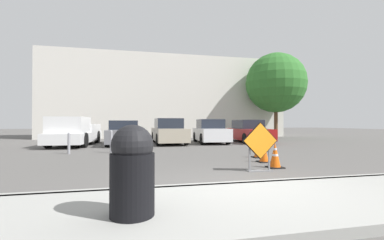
{
  "coord_description": "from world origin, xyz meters",
  "views": [
    {
      "loc": [
        -1.98,
        -4.71,
        1.3
      ],
      "look_at": [
        0.53,
        6.58,
        1.43
      ],
      "focal_mm": 24.0,
      "sensor_mm": 36.0,
      "label": 1
    }
  ],
  "objects_px": {
    "bollard_nearest": "(111,141)",
    "bollard_second": "(69,143)",
    "traffic_cone_nearest": "(275,155)",
    "parked_car_nearest": "(124,133)",
    "parked_car_second": "(169,132)",
    "pickup_truck": "(74,133)",
    "trash_bin": "(132,170)",
    "traffic_cone_second": "(264,151)",
    "parked_car_third": "(210,132)",
    "parked_car_fourth": "(248,132)",
    "road_closed_sign": "(260,145)",
    "traffic_cone_third": "(258,148)"
  },
  "relations": [
    {
      "from": "parked_car_fourth",
      "to": "road_closed_sign",
      "type": "bearing_deg",
      "value": 68.75
    },
    {
      "from": "traffic_cone_nearest",
      "to": "trash_bin",
      "type": "distance_m",
      "value": 5.27
    },
    {
      "from": "parked_car_third",
      "to": "bollard_nearest",
      "type": "distance_m",
      "value": 7.29
    },
    {
      "from": "parked_car_nearest",
      "to": "parked_car_second",
      "type": "height_order",
      "value": "parked_car_second"
    },
    {
      "from": "traffic_cone_third",
      "to": "bollard_second",
      "type": "xyz_separation_m",
      "value": [
        -7.21,
        2.76,
        0.11
      ]
    },
    {
      "from": "bollard_second",
      "to": "bollard_nearest",
      "type": "bearing_deg",
      "value": 0.0
    },
    {
      "from": "bollard_second",
      "to": "parked_car_nearest",
      "type": "bearing_deg",
      "value": 64.97
    },
    {
      "from": "parked_car_nearest",
      "to": "bollard_second",
      "type": "height_order",
      "value": "parked_car_nearest"
    },
    {
      "from": "parked_car_third",
      "to": "traffic_cone_second",
      "type": "bearing_deg",
      "value": 89.44
    },
    {
      "from": "traffic_cone_second",
      "to": "traffic_cone_nearest",
      "type": "bearing_deg",
      "value": -101.26
    },
    {
      "from": "trash_bin",
      "to": "bollard_nearest",
      "type": "height_order",
      "value": "trash_bin"
    },
    {
      "from": "trash_bin",
      "to": "traffic_cone_second",
      "type": "bearing_deg",
      "value": 46.78
    },
    {
      "from": "traffic_cone_third",
      "to": "parked_car_fourth",
      "type": "xyz_separation_m",
      "value": [
        3.01,
        7.36,
        0.33
      ]
    },
    {
      "from": "traffic_cone_second",
      "to": "parked_car_third",
      "type": "bearing_deg",
      "value": 85.63
    },
    {
      "from": "pickup_truck",
      "to": "parked_car_nearest",
      "type": "bearing_deg",
      "value": -169.72
    },
    {
      "from": "parked_car_second",
      "to": "bollard_second",
      "type": "bearing_deg",
      "value": 41.72
    },
    {
      "from": "pickup_truck",
      "to": "trash_bin",
      "type": "bearing_deg",
      "value": 108.89
    },
    {
      "from": "parked_car_nearest",
      "to": "parked_car_fourth",
      "type": "bearing_deg",
      "value": -179.03
    },
    {
      "from": "bollard_nearest",
      "to": "traffic_cone_nearest",
      "type": "bearing_deg",
      "value": -44.51
    },
    {
      "from": "bollard_nearest",
      "to": "bollard_second",
      "type": "bearing_deg",
      "value": 180.0
    },
    {
      "from": "bollard_nearest",
      "to": "traffic_cone_second",
      "type": "bearing_deg",
      "value": -36.54
    },
    {
      "from": "parked_car_fourth",
      "to": "pickup_truck",
      "type": "bearing_deg",
      "value": 4.77
    },
    {
      "from": "parked_car_nearest",
      "to": "bollard_second",
      "type": "distance_m",
      "value": 4.85
    },
    {
      "from": "traffic_cone_third",
      "to": "parked_car_fourth",
      "type": "relative_size",
      "value": 0.16
    },
    {
      "from": "traffic_cone_third",
      "to": "traffic_cone_nearest",
      "type": "bearing_deg",
      "value": -104.65
    },
    {
      "from": "traffic_cone_nearest",
      "to": "bollard_nearest",
      "type": "bearing_deg",
      "value": 135.49
    },
    {
      "from": "pickup_truck",
      "to": "trash_bin",
      "type": "xyz_separation_m",
      "value": [
        3.37,
        -12.37,
        -0.02
      ]
    },
    {
      "from": "traffic_cone_third",
      "to": "parked_car_fourth",
      "type": "distance_m",
      "value": 7.96
    },
    {
      "from": "bollard_second",
      "to": "road_closed_sign",
      "type": "bearing_deg",
      "value": -41.5
    },
    {
      "from": "parked_car_second",
      "to": "trash_bin",
      "type": "relative_size",
      "value": 3.96
    },
    {
      "from": "traffic_cone_second",
      "to": "parked_car_second",
      "type": "bearing_deg",
      "value": 104.19
    },
    {
      "from": "parked_car_third",
      "to": "bollard_nearest",
      "type": "xyz_separation_m",
      "value": [
        -5.81,
        -4.41,
        -0.19
      ]
    },
    {
      "from": "traffic_cone_second",
      "to": "trash_bin",
      "type": "relative_size",
      "value": 0.66
    },
    {
      "from": "road_closed_sign",
      "to": "parked_car_third",
      "type": "xyz_separation_m",
      "value": [
        1.52,
        9.7,
        0.01
      ]
    },
    {
      "from": "traffic_cone_nearest",
      "to": "bollard_nearest",
      "type": "distance_m",
      "value": 6.97
    },
    {
      "from": "traffic_cone_nearest",
      "to": "traffic_cone_second",
      "type": "height_order",
      "value": "traffic_cone_second"
    },
    {
      "from": "parked_car_fourth",
      "to": "trash_bin",
      "type": "distance_m",
      "value": 14.95
    },
    {
      "from": "road_closed_sign",
      "to": "parked_car_second",
      "type": "height_order",
      "value": "parked_car_second"
    },
    {
      "from": "traffic_cone_nearest",
      "to": "bollard_second",
      "type": "distance_m",
      "value": 8.26
    },
    {
      "from": "parked_car_nearest",
      "to": "parked_car_fourth",
      "type": "relative_size",
      "value": 0.94
    },
    {
      "from": "parked_car_second",
      "to": "parked_car_third",
      "type": "relative_size",
      "value": 1.08
    },
    {
      "from": "parked_car_third",
      "to": "parked_car_fourth",
      "type": "distance_m",
      "value": 2.73
    },
    {
      "from": "parked_car_second",
      "to": "traffic_cone_second",
      "type": "bearing_deg",
      "value": 102.9
    },
    {
      "from": "road_closed_sign",
      "to": "traffic_cone_third",
      "type": "relative_size",
      "value": 1.79
    },
    {
      "from": "parked_car_third",
      "to": "bollard_nearest",
      "type": "height_order",
      "value": "parked_car_third"
    },
    {
      "from": "parked_car_third",
      "to": "trash_bin",
      "type": "distance_m",
      "value": 13.6
    },
    {
      "from": "road_closed_sign",
      "to": "traffic_cone_second",
      "type": "height_order",
      "value": "road_closed_sign"
    },
    {
      "from": "parked_car_second",
      "to": "bollard_nearest",
      "type": "distance_m",
      "value": 5.42
    },
    {
      "from": "pickup_truck",
      "to": "trash_bin",
      "type": "height_order",
      "value": "pickup_truck"
    },
    {
      "from": "parked_car_fourth",
      "to": "traffic_cone_second",
      "type": "bearing_deg",
      "value": 70.3
    }
  ]
}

